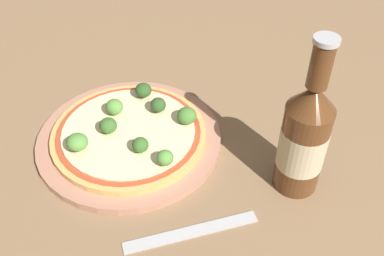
% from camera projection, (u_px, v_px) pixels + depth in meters
% --- Properties ---
extents(ground_plane, '(3.00, 3.00, 0.00)m').
position_uv_depth(ground_plane, '(139.00, 133.00, 0.74)').
color(ground_plane, '#846647').
extents(plate, '(0.29, 0.29, 0.01)m').
position_uv_depth(plate, '(130.00, 139.00, 0.72)').
color(plate, tan).
rests_on(plate, ground_plane).
extents(pizza, '(0.24, 0.24, 0.01)m').
position_uv_depth(pizza, '(129.00, 133.00, 0.71)').
color(pizza, tan).
rests_on(pizza, plate).
extents(broccoli_floret_0, '(0.03, 0.03, 0.03)m').
position_uv_depth(broccoli_floret_0, '(157.00, 104.00, 0.73)').
color(broccoli_floret_0, '#6B8E51').
rests_on(broccoli_floret_0, pizza).
extents(broccoli_floret_1, '(0.03, 0.03, 0.03)m').
position_uv_depth(broccoli_floret_1, '(114.00, 107.00, 0.72)').
color(broccoli_floret_1, '#6B8E51').
rests_on(broccoli_floret_1, pizza).
extents(broccoli_floret_2, '(0.03, 0.03, 0.03)m').
position_uv_depth(broccoli_floret_2, '(187.00, 116.00, 0.71)').
color(broccoli_floret_2, '#6B8E51').
rests_on(broccoli_floret_2, pizza).
extents(broccoli_floret_3, '(0.03, 0.03, 0.03)m').
position_uv_depth(broccoli_floret_3, '(77.00, 142.00, 0.66)').
color(broccoli_floret_3, '#6B8E51').
rests_on(broccoli_floret_3, pizza).
extents(broccoli_floret_4, '(0.03, 0.03, 0.03)m').
position_uv_depth(broccoli_floret_4, '(109.00, 127.00, 0.69)').
color(broccoli_floret_4, '#6B8E51').
rests_on(broccoli_floret_4, pizza).
extents(broccoli_floret_5, '(0.03, 0.03, 0.03)m').
position_uv_depth(broccoli_floret_5, '(143.00, 90.00, 0.75)').
color(broccoli_floret_5, '#6B8E51').
rests_on(broccoli_floret_5, pizza).
extents(broccoli_floret_6, '(0.02, 0.02, 0.02)m').
position_uv_depth(broccoli_floret_6, '(165.00, 158.00, 0.64)').
color(broccoli_floret_6, '#6B8E51').
rests_on(broccoli_floret_6, pizza).
extents(broccoli_floret_7, '(0.02, 0.02, 0.03)m').
position_uv_depth(broccoli_floret_7, '(140.00, 145.00, 0.66)').
color(broccoli_floret_7, '#6B8E51').
rests_on(broccoli_floret_7, pizza).
extents(beer_bottle, '(0.06, 0.06, 0.24)m').
position_uv_depth(beer_bottle, '(304.00, 138.00, 0.60)').
color(beer_bottle, '#563319').
rests_on(beer_bottle, ground_plane).
extents(fork, '(0.07, 0.18, 0.00)m').
position_uv_depth(fork, '(191.00, 232.00, 0.59)').
color(fork, '#B2B2B7').
rests_on(fork, ground_plane).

